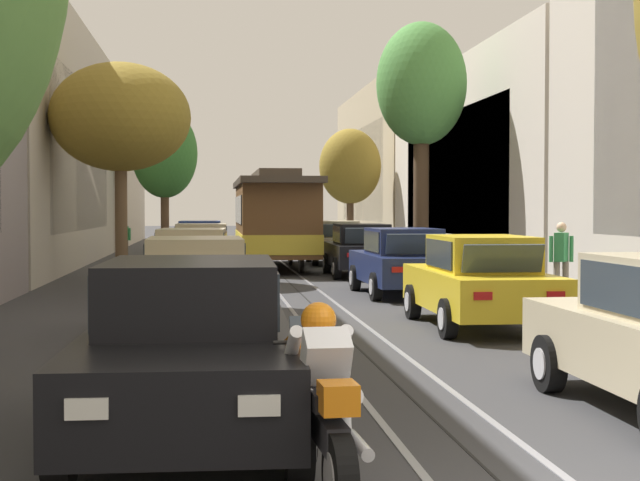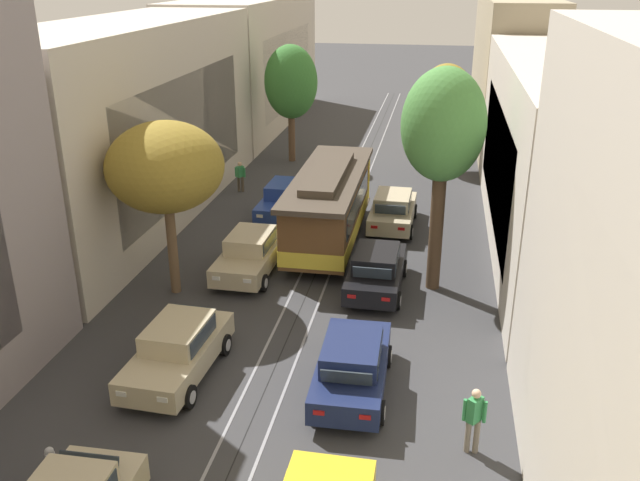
# 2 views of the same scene
# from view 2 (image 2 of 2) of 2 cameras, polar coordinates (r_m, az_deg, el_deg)

# --- Properties ---
(ground_plane) EXTENTS (160.00, 160.00, 0.00)m
(ground_plane) POSITION_cam_2_polar(r_m,az_deg,el_deg) (26.09, -0.02, -2.03)
(ground_plane) COLOR #38383A
(trolley_track_rails) EXTENTS (1.14, 68.83, 0.01)m
(trolley_track_rails) POSITION_cam_2_polar(r_m,az_deg,el_deg) (29.81, 1.37, 1.15)
(trolley_track_rails) COLOR gray
(trolley_track_rails) RESTS_ON ground
(building_facade_left) EXTENTS (5.97, 60.53, 10.24)m
(building_facade_left) POSITION_cam_2_polar(r_m,az_deg,el_deg) (30.51, -16.89, 9.75)
(building_facade_left) COLOR gray
(building_facade_left) RESTS_ON ground
(building_facade_right) EXTENTS (5.96, 60.53, 9.77)m
(building_facade_right) POSITION_cam_2_polar(r_m,az_deg,el_deg) (25.55, 21.22, 6.46)
(building_facade_right) COLOR beige
(building_facade_right) RESTS_ON ground
(parked_car_beige_mid_left) EXTENTS (2.14, 4.42, 1.58)m
(parked_car_beige_mid_left) POSITION_cam_2_polar(r_m,az_deg,el_deg) (19.41, -11.93, -9.03)
(parked_car_beige_mid_left) COLOR #C1B28E
(parked_car_beige_mid_left) RESTS_ON ground
(parked_car_beige_fourth_left) EXTENTS (2.06, 4.39, 1.58)m
(parked_car_beige_fourth_left) POSITION_cam_2_polar(r_m,az_deg,el_deg) (25.18, -5.94, -1.10)
(parked_car_beige_fourth_left) COLOR #C1B28E
(parked_car_beige_fourth_left) RESTS_ON ground
(parked_car_blue_fifth_left) EXTENTS (2.07, 4.39, 1.58)m
(parked_car_blue_fifth_left) POSITION_cam_2_polar(r_m,az_deg,el_deg) (30.91, -2.99, 3.47)
(parked_car_blue_fifth_left) COLOR #233D93
(parked_car_blue_fifth_left) RESTS_ON ground
(parked_car_navy_mid_right) EXTENTS (2.05, 4.38, 1.58)m
(parked_car_navy_mid_right) POSITION_cam_2_polar(r_m,az_deg,el_deg) (18.35, 2.73, -10.50)
(parked_car_navy_mid_right) COLOR #19234C
(parked_car_navy_mid_right) RESTS_ON ground
(parked_car_black_fourth_right) EXTENTS (2.05, 4.38, 1.58)m
(parked_car_black_fourth_right) POSITION_cam_2_polar(r_m,az_deg,el_deg) (23.80, 4.77, -2.48)
(parked_car_black_fourth_right) COLOR black
(parked_car_black_fourth_right) RESTS_ON ground
(parked_car_beige_fifth_right) EXTENTS (2.06, 4.39, 1.58)m
(parked_car_beige_fifth_right) POSITION_cam_2_polar(r_m,az_deg,el_deg) (29.73, 6.17, 2.59)
(parked_car_beige_fifth_right) COLOR #C1B28E
(parked_car_beige_fifth_right) RESTS_ON ground
(street_tree_kerb_left_second) EXTENTS (3.88, 4.03, 6.08)m
(street_tree_kerb_left_second) POSITION_cam_2_polar(r_m,az_deg,el_deg) (22.92, -12.95, 6.05)
(street_tree_kerb_left_second) COLOR brown
(street_tree_kerb_left_second) RESTS_ON ground
(street_tree_kerb_left_mid) EXTENTS (3.05, 2.61, 6.69)m
(street_tree_kerb_left_mid) POSITION_cam_2_polar(r_m,az_deg,el_deg) (39.35, -2.48, 13.19)
(street_tree_kerb_left_mid) COLOR brown
(street_tree_kerb_left_mid) RESTS_ON ground
(street_tree_kerb_right_second) EXTENTS (2.80, 2.62, 7.79)m
(street_tree_kerb_right_second) POSITION_cam_2_polar(r_m,az_deg,el_deg) (22.74, 10.38, 9.27)
(street_tree_kerb_right_second) COLOR #4C3826
(street_tree_kerb_right_second) RESTS_ON ground
(street_tree_kerb_right_mid) EXTENTS (2.96, 2.47, 5.84)m
(street_tree_kerb_right_mid) POSITION_cam_2_polar(r_m,az_deg,el_deg) (38.54, 10.62, 11.83)
(street_tree_kerb_right_mid) COLOR brown
(street_tree_kerb_right_mid) RESTS_ON ground
(cable_car_trolley) EXTENTS (2.58, 9.14, 3.28)m
(cable_car_trolley) POSITION_cam_2_polar(r_m,az_deg,el_deg) (27.20, 0.69, 2.78)
(cable_car_trolley) COLOR brown
(cable_car_trolley) RESTS_ON ground
(pedestrian_on_left_pavement) EXTENTS (0.55, 0.42, 1.55)m
(pedestrian_on_left_pavement) POSITION_cam_2_polar(r_m,az_deg,el_deg) (34.61, -6.76, 5.53)
(pedestrian_on_left_pavement) COLOR #4C4233
(pedestrian_on_left_pavement) RESTS_ON ground
(pedestrian_on_right_pavement) EXTENTS (0.55, 0.42, 1.75)m
(pedestrian_on_right_pavement) POSITION_cam_2_polar(r_m,az_deg,el_deg) (16.57, 12.90, -14.35)
(pedestrian_on_right_pavement) COLOR slate
(pedestrian_on_right_pavement) RESTS_ON ground
(fire_hydrant) EXTENTS (0.40, 0.22, 0.84)m
(fire_hydrant) POSITION_cam_2_polar(r_m,az_deg,el_deg) (16.94, -21.78, -17.05)
(fire_hydrant) COLOR #B2B2B7
(fire_hydrant) RESTS_ON ground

